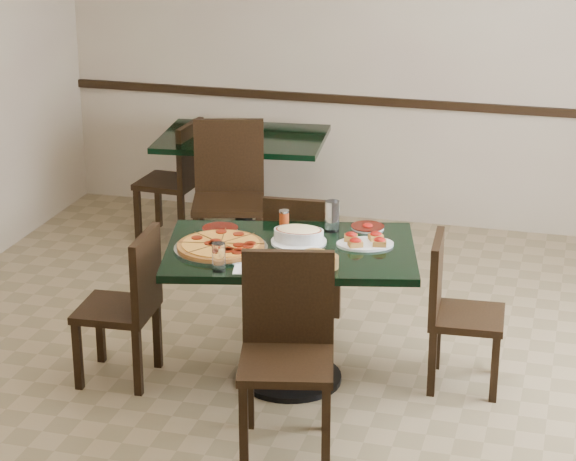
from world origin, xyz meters
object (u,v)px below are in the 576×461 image
(main_table, at_px, (291,281))
(lasagna_casserole, at_px, (299,234))
(bruschetta_platter, at_px, (365,241))
(chair_near, at_px, (287,341))
(bread_basket, at_px, (318,259))
(chair_far, at_px, (302,257))
(chair_left, at_px, (129,300))
(chair_right, at_px, (454,305))
(back_chair_left, at_px, (178,174))
(back_table, at_px, (243,167))
(pepperoni_pizza, at_px, (221,246))
(back_chair_near, at_px, (229,187))

(main_table, height_order, lasagna_casserole, lasagna_casserole)
(lasagna_casserole, height_order, bruschetta_platter, lasagna_casserole)
(chair_near, distance_m, bread_basket, 0.47)
(chair_far, xyz_separation_m, bruschetta_platter, (0.45, -0.46, 0.30))
(chair_left, bearing_deg, lasagna_casserole, 105.53)
(chair_near, relative_size, lasagna_casserole, 3.22)
(main_table, xyz_separation_m, lasagna_casserole, (0.02, 0.08, 0.23))
(chair_right, xyz_separation_m, back_chair_left, (-2.15, 1.72, 0.02))
(chair_far, distance_m, bread_basket, 0.92)
(back_table, xyz_separation_m, bruschetta_platter, (1.25, -1.89, 0.25))
(chair_far, bearing_deg, pepperoni_pizza, 67.53)
(back_chair_left, bearing_deg, chair_right, 55.23)
(back_chair_left, xyz_separation_m, bread_basket, (1.53, -2.12, 0.32))
(chair_right, xyz_separation_m, bruschetta_platter, (-0.46, -0.06, 0.33))
(pepperoni_pizza, bearing_deg, chair_left, -168.95)
(main_table, height_order, chair_left, chair_left)
(back_chair_left, xyz_separation_m, pepperoni_pizza, (1.00, -2.02, 0.30))
(pepperoni_pizza, relative_size, bread_basket, 2.14)
(bruschetta_platter, bearing_deg, back_chair_left, 115.77)
(chair_far, xyz_separation_m, chair_right, (0.91, -0.41, -0.02))
(bread_basket, bearing_deg, bruschetta_platter, 70.38)
(chair_left, bearing_deg, pepperoni_pizza, 97.60)
(chair_left, relative_size, lasagna_casserole, 2.87)
(pepperoni_pizza, bearing_deg, bruschetta_platter, 19.34)
(chair_near, bearing_deg, chair_right, 36.32)
(bread_basket, bearing_deg, back_chair_left, 131.66)
(chair_right, xyz_separation_m, chair_left, (-1.63, -0.39, 0.01))
(back_table, relative_size, chair_right, 1.50)
(bruschetta_platter, bearing_deg, chair_far, 116.61)
(chair_near, relative_size, bruschetta_platter, 2.70)
(main_table, xyz_separation_m, pepperoni_pizza, (-0.34, -0.11, 0.20))
(back_table, distance_m, chair_near, 2.81)
(bread_basket, bearing_deg, back_table, 121.83)
(lasagna_casserole, relative_size, bread_basket, 1.29)
(chair_right, distance_m, bruschetta_platter, 0.57)
(main_table, distance_m, bruschetta_platter, 0.43)
(back_chair_near, distance_m, bread_basket, 1.99)
(back_chair_left, bearing_deg, back_chair_near, 53.99)
(main_table, relative_size, chair_near, 1.53)
(pepperoni_pizza, distance_m, lasagna_casserole, 0.41)
(main_table, relative_size, bruschetta_platter, 4.13)
(lasagna_casserole, bearing_deg, bread_basket, -64.01)
(back_chair_near, bearing_deg, back_table, 81.88)
(back_table, height_order, back_chair_near, back_chair_near)
(chair_right, bearing_deg, chair_far, 62.72)
(chair_right, relative_size, bruschetta_platter, 2.36)
(back_chair_left, relative_size, bread_basket, 3.81)
(chair_near, distance_m, back_chair_left, 2.91)
(main_table, height_order, back_chair_near, back_chair_near)
(main_table, xyz_separation_m, chair_near, (0.14, -0.59, -0.05))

